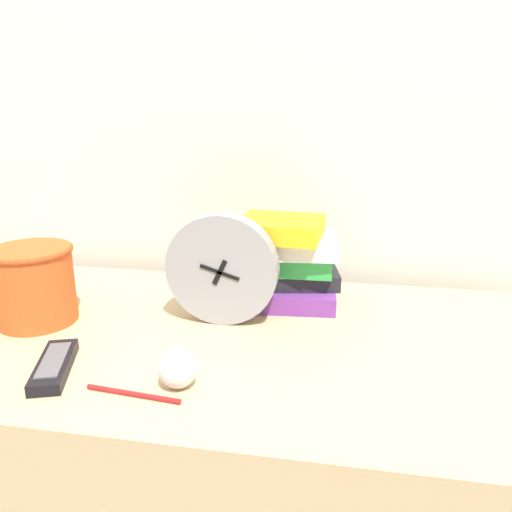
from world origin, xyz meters
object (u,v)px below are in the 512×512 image
at_px(crumpled_paper_ball, 178,369).
at_px(desk_clock, 222,269).
at_px(tv_remote, 54,365).
at_px(book_stack, 290,261).
at_px(pen, 133,394).
at_px(basket, 34,282).

bearing_deg(crumpled_paper_ball, desk_clock, 87.18).
height_order(tv_remote, crumpled_paper_ball, crumpled_paper_ball).
bearing_deg(book_stack, desk_clock, -132.89).
bearing_deg(book_stack, pen, -114.71).
bearing_deg(desk_clock, tv_remote, -133.64).
relative_size(basket, pen, 1.05).
xyz_separation_m(book_stack, tv_remote, (-0.35, -0.37, -0.08)).
xyz_separation_m(tv_remote, pen, (0.16, -0.05, -0.01)).
bearing_deg(desk_clock, pen, -103.94).
xyz_separation_m(basket, tv_remote, (0.14, -0.18, -0.07)).
height_order(basket, tv_remote, basket).
bearing_deg(pen, crumpled_paper_ball, 33.61).
height_order(tv_remote, pen, tv_remote).
relative_size(tv_remote, pen, 1.05).
relative_size(desk_clock, tv_remote, 1.37).
distance_m(book_stack, crumpled_paper_ball, 0.41).
bearing_deg(basket, tv_remote, -51.26).
bearing_deg(basket, desk_clock, 9.69).
bearing_deg(book_stack, tv_remote, -133.38).
height_order(desk_clock, tv_remote, desk_clock).
relative_size(tv_remote, crumpled_paper_ball, 2.67).
relative_size(desk_clock, crumpled_paper_ball, 3.66).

